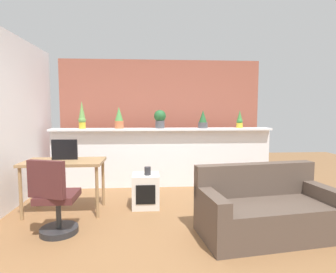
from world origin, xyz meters
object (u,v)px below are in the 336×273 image
(potted_plant_0, at_px, (82,116))
(potted_plant_4, at_px, (240,120))
(side_cube_shelf, at_px, (146,191))
(tv_monitor, at_px, (65,150))
(potted_plant_2, at_px, (160,118))
(potted_plant_3, at_px, (203,120))
(potted_plant_1, at_px, (119,118))
(office_chair, at_px, (55,203))
(couch, at_px, (266,211))
(vase_on_shelf, at_px, (148,171))
(desk, at_px, (64,166))

(potted_plant_0, height_order, potted_plant_4, potted_plant_0)
(side_cube_shelf, bearing_deg, tv_monitor, -177.73)
(potted_plant_2, height_order, potted_plant_4, potted_plant_2)
(potted_plant_3, bearing_deg, side_cube_shelf, -134.81)
(potted_plant_1, height_order, office_chair, potted_plant_1)
(tv_monitor, height_order, side_cube_shelf, tv_monitor)
(potted_plant_0, xyz_separation_m, office_chair, (0.13, -1.95, -0.97))
(office_chair, distance_m, couch, 2.46)
(potted_plant_4, bearing_deg, vase_on_shelf, -146.95)
(side_cube_shelf, bearing_deg, desk, -173.76)
(potted_plant_4, bearing_deg, potted_plant_2, -178.79)
(office_chair, height_order, couch, office_chair)
(potted_plant_3, relative_size, vase_on_shelf, 2.77)
(office_chair, distance_m, vase_on_shelf, 1.38)
(potted_plant_1, bearing_deg, vase_on_shelf, -64.75)
(potted_plant_3, height_order, office_chair, potted_plant_3)
(potted_plant_2, xyz_separation_m, side_cube_shelf, (-0.26, -1.09, -1.06))
(potted_plant_2, relative_size, tv_monitor, 0.95)
(tv_monitor, height_order, couch, tv_monitor)
(desk, height_order, tv_monitor, tv_monitor)
(potted_plant_3, distance_m, tv_monitor, 2.53)
(potted_plant_0, relative_size, office_chair, 0.55)
(potted_plant_1, bearing_deg, tv_monitor, -120.24)
(potted_plant_2, distance_m, vase_on_shelf, 1.37)
(tv_monitor, xyz_separation_m, vase_on_shelf, (1.19, 0.02, -0.33))
(office_chair, bearing_deg, potted_plant_4, 35.18)
(potted_plant_0, distance_m, tv_monitor, 1.21)
(potted_plant_2, distance_m, side_cube_shelf, 1.54)
(potted_plant_4, relative_size, desk, 0.31)
(potted_plant_4, distance_m, office_chair, 3.58)
(potted_plant_2, height_order, desk, potted_plant_2)
(potted_plant_3, bearing_deg, desk, -151.55)
(desk, bearing_deg, potted_plant_3, 28.45)
(potted_plant_0, relative_size, potted_plant_3, 1.49)
(desk, xyz_separation_m, tv_monitor, (-0.01, 0.08, 0.23))
(potted_plant_4, distance_m, desk, 3.26)
(office_chair, xyz_separation_m, vase_on_shelf, (1.07, 0.85, 0.17))
(potted_plant_3, relative_size, tv_monitor, 0.94)
(potted_plant_2, height_order, side_cube_shelf, potted_plant_2)
(office_chair, xyz_separation_m, side_cube_shelf, (1.04, 0.88, -0.14))
(side_cube_shelf, height_order, couch, couch)
(potted_plant_2, distance_m, office_chair, 2.53)
(potted_plant_4, bearing_deg, couch, -100.11)
(potted_plant_2, xyz_separation_m, desk, (-1.41, -1.21, -0.65))
(side_cube_shelf, bearing_deg, potted_plant_1, 114.62)
(potted_plant_3, distance_m, side_cube_shelf, 1.84)
(office_chair, distance_m, side_cube_shelf, 1.37)
(potted_plant_1, distance_m, side_cube_shelf, 1.61)
(desk, distance_m, office_chair, 0.81)
(potted_plant_0, bearing_deg, side_cube_shelf, -42.48)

